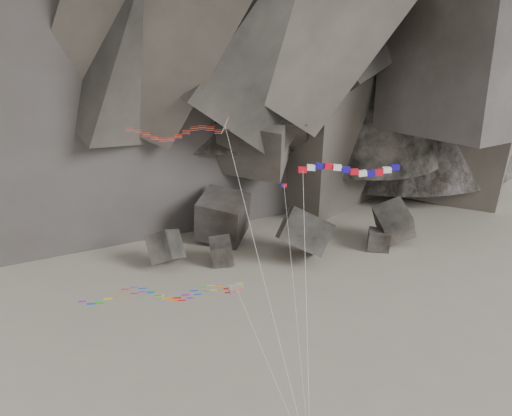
{
  "coord_description": "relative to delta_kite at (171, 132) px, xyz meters",
  "views": [
    {
      "loc": [
        -4.46,
        -47.61,
        35.79
      ],
      "look_at": [
        2.35,
        6.0,
        16.55
      ],
      "focal_mm": 40.0,
      "sensor_mm": 36.0,
      "label": 1
    }
  ],
  "objects": [
    {
      "name": "parafoil_kite",
      "position": [
        -2.31,
        -3.79,
        -14.49
      ],
      "size": [
        19.72,
        14.17,
        9.61
      ],
      "rotation": [
        0.0,
        0.0,
        0.3
      ],
      "color": "yellow",
      "rests_on": "ground"
    },
    {
      "name": "ground",
      "position": [
        5.7,
        -4.68,
        -24.81
      ],
      "size": [
        260.0,
        260.0,
        0.0
      ],
      "primitive_type": "plane",
      "color": "gray",
      "rests_on": "ground"
    },
    {
      "name": "boulder_field",
      "position": [
        2.49,
        28.93,
        -22.23
      ],
      "size": [
        72.55,
        20.13,
        9.76
      ],
      "color": "#47423F",
      "rests_on": "ground"
    },
    {
      "name": "pennant_kite",
      "position": [
        9.89,
        -7.54,
        -9.03
      ],
      "size": [
        0.53,
        13.3,
        19.36
      ],
      "rotation": [
        0.0,
        0.0,
        -0.1
      ],
      "color": "red",
      "rests_on": "ground"
    },
    {
      "name": "delta_kite",
      "position": [
        0.0,
        0.0,
        0.0
      ],
      "size": [
        14.59,
        18.26,
        25.0
      ],
      "rotation": [
        0.0,
        0.0,
        -0.32
      ],
      "color": "red",
      "rests_on": "ground"
    },
    {
      "name": "banner_kite",
      "position": [
        16.2,
        -2.95,
        -3.45
      ],
      "size": [
        10.99,
        15.4,
        20.72
      ],
      "rotation": [
        0.0,
        0.0,
        -0.07
      ],
      "color": "red",
      "rests_on": "ground"
    }
  ]
}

